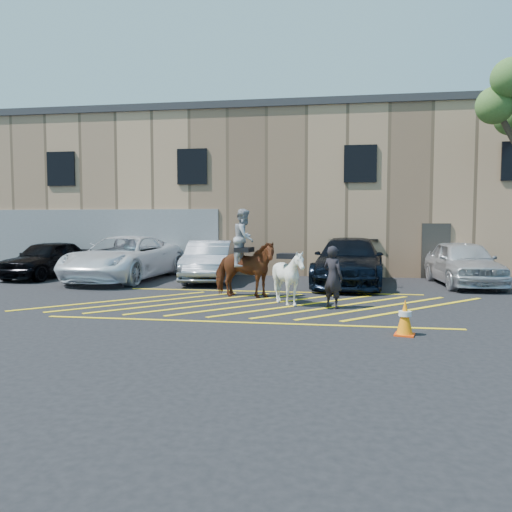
# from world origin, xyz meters

# --- Properties ---
(ground) EXTENTS (90.00, 90.00, 0.00)m
(ground) POSITION_xyz_m (0.00, 0.00, 0.00)
(ground) COLOR black
(ground) RESTS_ON ground
(car_black_suv) EXTENTS (2.29, 4.61, 1.51)m
(car_black_suv) POSITION_xyz_m (-9.49, 4.88, 0.76)
(car_black_suv) COLOR black
(car_black_suv) RESTS_ON ground
(car_white_pickup) EXTENTS (3.30, 6.35, 1.71)m
(car_white_pickup) POSITION_xyz_m (-6.06, 4.53, 0.85)
(car_white_pickup) COLOR white
(car_white_pickup) RESTS_ON ground
(car_silver_sedan) EXTENTS (2.15, 4.82, 1.54)m
(car_silver_sedan) POSITION_xyz_m (-2.71, 4.75, 0.77)
(car_silver_sedan) COLOR gray
(car_silver_sedan) RESTS_ON ground
(car_blue_suv) EXTENTS (2.84, 5.96, 1.68)m
(car_blue_suv) POSITION_xyz_m (2.53, 4.42, 0.84)
(car_blue_suv) COLOR black
(car_blue_suv) RESTS_ON ground
(car_white_suv) EXTENTS (2.15, 4.83, 1.62)m
(car_white_suv) POSITION_xyz_m (6.54, 4.88, 0.81)
(car_white_suv) COLOR silver
(car_white_suv) RESTS_ON ground
(handler) EXTENTS (0.71, 0.68, 1.64)m
(handler) POSITION_xyz_m (1.96, -0.56, 0.82)
(handler) COLOR black
(handler) RESTS_ON ground
(warehouse) EXTENTS (32.42, 10.20, 7.30)m
(warehouse) POSITION_xyz_m (-0.01, 11.99, 3.65)
(warehouse) COLOR tan
(warehouse) RESTS_ON ground
(hatching_zone) EXTENTS (12.60, 5.12, 0.01)m
(hatching_zone) POSITION_xyz_m (-0.00, -0.30, 0.01)
(hatching_zone) COLOR yellow
(hatching_zone) RESTS_ON ground
(mounted_bay) EXTENTS (2.13, 1.23, 2.65)m
(mounted_bay) POSITION_xyz_m (-0.67, 0.89, 1.07)
(mounted_bay) COLOR maroon
(mounted_bay) RESTS_ON ground
(saddled_white) EXTENTS (1.47, 1.59, 1.51)m
(saddled_white) POSITION_xyz_m (0.77, -0.30, 0.76)
(saddled_white) COLOR silver
(saddled_white) RESTS_ON ground
(traffic_cone) EXTENTS (0.46, 0.46, 0.73)m
(traffic_cone) POSITION_xyz_m (3.39, -3.52, 0.37)
(traffic_cone) COLOR #EB3B09
(traffic_cone) RESTS_ON ground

